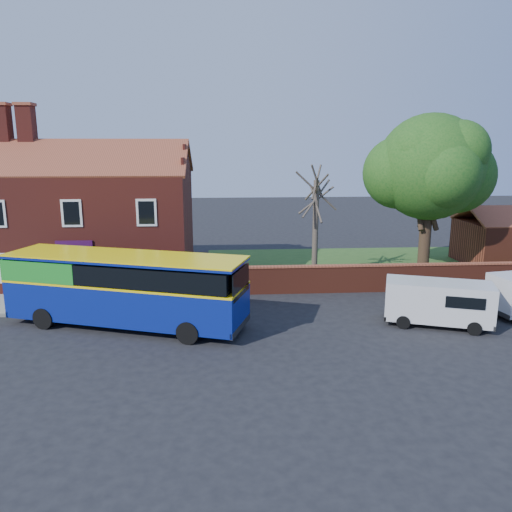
{
  "coord_description": "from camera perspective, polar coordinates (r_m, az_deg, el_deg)",
  "views": [
    {
      "loc": [
        1.14,
        -19.92,
        8.2
      ],
      "look_at": [
        2.83,
        5.0,
        2.63
      ],
      "focal_mm": 35.0,
      "sensor_mm": 36.0,
      "label": 1
    }
  ],
  "objects": [
    {
      "name": "boundary_wall",
      "position": [
        30.32,
        19.3,
        -2.26
      ],
      "size": [
        22.0,
        0.38,
        1.6
      ],
      "color": "maroon",
      "rests_on": "ground"
    },
    {
      "name": "kerb",
      "position": [
        26.54,
        -21.66,
        -6.19
      ],
      "size": [
        18.0,
        0.15,
        0.14
      ],
      "primitive_type": "cube",
      "color": "slate",
      "rests_on": "ground"
    },
    {
      "name": "ground",
      "position": [
        21.57,
        -6.72,
        -9.87
      ],
      "size": [
        120.0,
        120.0,
        0.0
      ],
      "primitive_type": "plane",
      "color": "black",
      "rests_on": "ground"
    },
    {
      "name": "bare_tree",
      "position": [
        30.75,
        6.81,
        3.58
      ],
      "size": [
        2.52,
        3.0,
        6.71
      ],
      "color": "#4C4238",
      "rests_on": "ground"
    },
    {
      "name": "pavement",
      "position": [
        28.13,
        -20.6,
        -5.08
      ],
      "size": [
        18.0,
        3.5,
        0.12
      ],
      "primitive_type": "cube",
      "color": "gray",
      "rests_on": "ground"
    },
    {
      "name": "bus",
      "position": [
        23.7,
        -15.41,
        -3.3
      ],
      "size": [
        11.35,
        6.15,
        3.36
      ],
      "rotation": [
        0.0,
        0.0,
        -0.32
      ],
      "color": "navy",
      "rests_on": "ground"
    },
    {
      "name": "large_tree",
      "position": [
        33.49,
        19.26,
        9.22
      ],
      "size": [
        8.32,
        6.59,
        10.15
      ],
      "color": "black",
      "rests_on": "ground"
    },
    {
      "name": "van_near",
      "position": [
        24.56,
        20.14,
        -4.89
      ],
      "size": [
        5.08,
        3.34,
        2.07
      ],
      "rotation": [
        0.0,
        0.0,
        -0.34
      ],
      "color": "silver",
      "rests_on": "ground"
    },
    {
      "name": "shop_building",
      "position": [
        32.81,
        -18.27,
        3.54
      ],
      "size": [
        12.3,
        8.13,
        10.5
      ],
      "color": "maroon",
      "rests_on": "ground"
    },
    {
      "name": "grass_strip",
      "position": [
        35.93,
        15.52,
        -1.06
      ],
      "size": [
        26.0,
        12.0,
        0.04
      ],
      "primitive_type": "cube",
      "color": "#426B28",
      "rests_on": "ground"
    }
  ]
}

